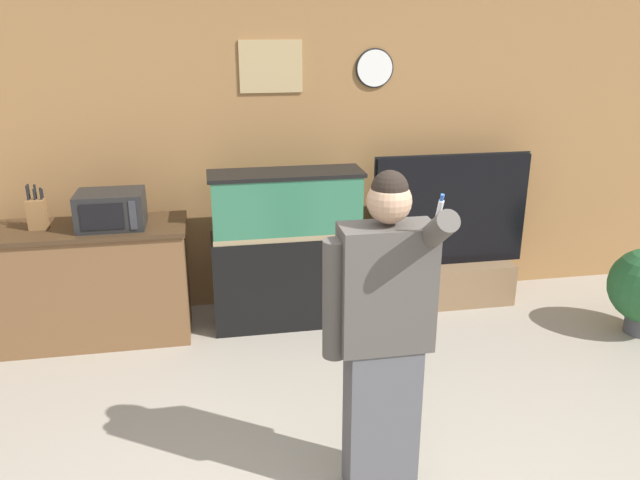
# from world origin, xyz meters

# --- Properties ---
(wall_back_paneled) EXTENTS (10.00, 0.08, 2.60)m
(wall_back_paneled) POSITION_xyz_m (0.00, 2.93, 1.30)
(wall_back_paneled) COLOR olive
(wall_back_paneled) RESTS_ON ground_plane
(counter_island) EXTENTS (1.51, 0.59, 0.91)m
(counter_island) POSITION_xyz_m (-1.49, 2.46, 0.46)
(counter_island) COLOR brown
(counter_island) RESTS_ON ground_plane
(microwave) EXTENTS (0.48, 0.36, 0.27)m
(microwave) POSITION_xyz_m (-1.26, 2.42, 1.04)
(microwave) COLOR black
(microwave) RESTS_ON counter_island
(knife_block) EXTENTS (0.13, 0.10, 0.33)m
(knife_block) POSITION_xyz_m (-1.79, 2.47, 1.03)
(knife_block) COLOR brown
(knife_block) RESTS_ON counter_island
(aquarium_on_stand) EXTENTS (1.19, 0.39, 1.27)m
(aquarium_on_stand) POSITION_xyz_m (0.03, 2.45, 0.63)
(aquarium_on_stand) COLOR black
(aquarium_on_stand) RESTS_ON ground_plane
(tv_on_stand) EXTENTS (1.35, 0.40, 1.32)m
(tv_on_stand) POSITION_xyz_m (1.45, 2.60, 0.38)
(tv_on_stand) COLOR brown
(tv_on_stand) RESTS_ON ground_plane
(person_standing) EXTENTS (0.54, 0.41, 1.71)m
(person_standing) POSITION_xyz_m (0.24, 0.46, 0.89)
(person_standing) COLOR #515156
(person_standing) RESTS_ON ground_plane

